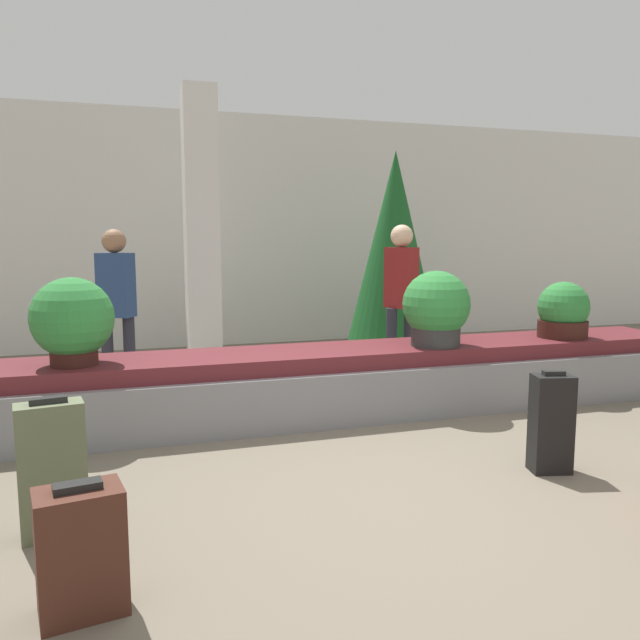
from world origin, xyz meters
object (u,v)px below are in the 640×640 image
Objects in this scene: pillar at (202,229)px; potted_plant_2 at (72,321)px; traveler_0 at (116,298)px; traveler_1 at (401,290)px; suitcase_0 at (551,423)px; potted_plant_0 at (563,312)px; suitcase_4 at (81,551)px; potted_plant_1 at (436,309)px; suitcase_3 at (52,469)px; decorated_tree at (394,249)px.

potted_plant_2 is at bearing -116.92° from pillar.
traveler_0 is (-0.96, -1.18, -0.67)m from pillar.
traveler_0 is 2.80m from traveler_1.
suitcase_0 is 2.18m from potted_plant_0.
pillar is 5.87× the size of suitcase_4.
suitcase_0 is at bearing -89.98° from potted_plant_1.
suitcase_3 is 1.09× the size of potted_plant_1.
decorated_tree is (0.50, 1.29, 0.40)m from traveler_1.
pillar reaches higher than potted_plant_1.
traveler_0 is at bearing 152.94° from potted_plant_1.
potted_plant_0 is 4.21m from traveler_0.
decorated_tree reaches higher than traveler_0.
traveler_0 is at bearing 78.01° from suitcase_4.
traveler_1 is 1.44m from decorated_tree.
pillar is 2.36m from decorated_tree.
potted_plant_0 is at bearing 19.69° from suitcase_4.
decorated_tree reaches higher than suitcase_0.
suitcase_4 is 0.83× the size of potted_plant_1.
potted_plant_1 is (-1.37, -0.06, 0.08)m from potted_plant_0.
decorated_tree is at bearing 135.04° from traveler_1.
potted_plant_0 is 1.37m from potted_plant_1.
potted_plant_1 is 2.94m from potted_plant_2.
decorated_tree is (3.43, 4.61, 1.11)m from suitcase_4.
pillar reaches higher than suitcase_4.
suitcase_0 is 0.41× the size of traveler_1.
potted_plant_0 is 1.57m from traveler_1.
potted_plant_0 is at bearing -0.01° from potted_plant_2.
decorated_tree is at bearing 49.66° from traveler_0.
traveler_1 is 0.64× the size of decorated_tree.
traveler_1 reaches higher than potted_plant_0.
potted_plant_0 is 0.81× the size of potted_plant_2.
potted_plant_0 is at bearing -72.36° from decorated_tree.
potted_plant_2 is (-2.94, 0.06, 0.01)m from potted_plant_1.
potted_plant_2 reaches higher than suitcase_0.
suitcase_3 is at bearing -73.91° from traveler_1.
suitcase_4 is 3.66m from potted_plant_1.
suitcase_0 is 2.68m from traveler_1.
traveler_0 is at bearing -128.93° from pillar.
potted_plant_2 is (-2.94, 1.62, 0.57)m from suitcase_0.
potted_plant_1 is (-0.00, 1.57, 0.57)m from suitcase_0.
suitcase_0 is 4.08m from decorated_tree.
suitcase_0 is 2.95m from suitcase_3.
pillar is 2.45m from traveler_1.
potted_plant_1 is 0.26× the size of decorated_tree.
suitcase_4 is at bearing -86.04° from suitcase_3.
traveler_1 is at bearing 38.81° from suitcase_4.
pillar is at bearing 67.41° from suitcase_4.
potted_plant_0 is at bearing 15.37° from traveler_0.
potted_plant_1 is at bearing -105.64° from decorated_tree.
potted_plant_1 reaches higher than potted_plant_0.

